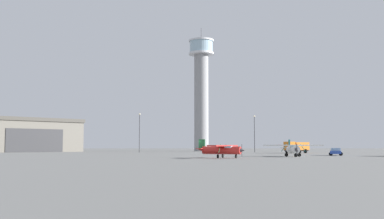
{
  "coord_description": "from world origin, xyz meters",
  "views": [
    {
      "loc": [
        -2.9,
        -66.34,
        1.84
      ],
      "look_at": [
        -1.16,
        23.49,
        9.22
      ],
      "focal_mm": 40.93,
      "sensor_mm": 36.0,
      "label": 1
    }
  ],
  "objects_px": {
    "control_tower": "(201,86)",
    "light_post_east": "(139,129)",
    "airplane_white": "(293,149)",
    "car_blue": "(336,151)",
    "light_post_west": "(254,131)",
    "airplane_red": "(221,149)",
    "truck_box_orange": "(296,147)"
  },
  "relations": [
    {
      "from": "truck_box_orange",
      "to": "light_post_east",
      "type": "xyz_separation_m",
      "value": [
        -38.46,
        9.85,
        4.42
      ]
    },
    {
      "from": "airplane_white",
      "to": "light_post_west",
      "type": "xyz_separation_m",
      "value": [
        0.72,
        42.93,
        4.37
      ]
    },
    {
      "from": "control_tower",
      "to": "airplane_red",
      "type": "xyz_separation_m",
      "value": [
        -0.26,
        -75.98,
        -19.69
      ]
    },
    {
      "from": "airplane_red",
      "to": "light_post_east",
      "type": "distance_m",
      "value": 53.18
    },
    {
      "from": "control_tower",
      "to": "car_blue",
      "type": "bearing_deg",
      "value": -70.35
    },
    {
      "from": "control_tower",
      "to": "airplane_red",
      "type": "relative_size",
      "value": 4.48
    },
    {
      "from": "control_tower",
      "to": "airplane_red",
      "type": "distance_m",
      "value": 78.49
    },
    {
      "from": "control_tower",
      "to": "car_blue",
      "type": "distance_m",
      "value": 67.94
    },
    {
      "from": "car_blue",
      "to": "light_post_west",
      "type": "xyz_separation_m",
      "value": [
        -8.9,
        35.61,
        4.95
      ]
    },
    {
      "from": "airplane_red",
      "to": "car_blue",
      "type": "distance_m",
      "value": 26.63
    },
    {
      "from": "airplane_white",
      "to": "light_post_east",
      "type": "height_order",
      "value": "light_post_east"
    },
    {
      "from": "light_post_east",
      "to": "airplane_red",
      "type": "bearing_deg",
      "value": -71.36
    },
    {
      "from": "control_tower",
      "to": "light_post_east",
      "type": "distance_m",
      "value": 34.43
    },
    {
      "from": "airplane_red",
      "to": "light_post_east",
      "type": "height_order",
      "value": "light_post_east"
    },
    {
      "from": "control_tower",
      "to": "light_post_west",
      "type": "xyz_separation_m",
      "value": [
        12.91,
        -25.47,
        -15.27
      ]
    },
    {
      "from": "truck_box_orange",
      "to": "car_blue",
      "type": "distance_m",
      "value": 25.46
    },
    {
      "from": "airplane_white",
      "to": "airplane_red",
      "type": "relative_size",
      "value": 1.08
    },
    {
      "from": "car_blue",
      "to": "truck_box_orange",
      "type": "bearing_deg",
      "value": -158.13
    },
    {
      "from": "control_tower",
      "to": "light_post_west",
      "type": "distance_m",
      "value": 32.38
    },
    {
      "from": "truck_box_orange",
      "to": "car_blue",
      "type": "relative_size",
      "value": 1.4
    },
    {
      "from": "airplane_red",
      "to": "car_blue",
      "type": "height_order",
      "value": "airplane_red"
    },
    {
      "from": "control_tower",
      "to": "light_post_east",
      "type": "xyz_separation_m",
      "value": [
        -17.19,
        -25.79,
        -15.01
      ]
    },
    {
      "from": "truck_box_orange",
      "to": "car_blue",
      "type": "bearing_deg",
      "value": 66.84
    },
    {
      "from": "light_post_west",
      "to": "light_post_east",
      "type": "xyz_separation_m",
      "value": [
        -30.09,
        -0.32,
        0.27
      ]
    },
    {
      "from": "control_tower",
      "to": "car_blue",
      "type": "height_order",
      "value": "control_tower"
    },
    {
      "from": "airplane_white",
      "to": "car_blue",
      "type": "xyz_separation_m",
      "value": [
        9.63,
        7.32,
        -0.58
      ]
    },
    {
      "from": "control_tower",
      "to": "light_post_east",
      "type": "relative_size",
      "value": 3.92
    },
    {
      "from": "airplane_white",
      "to": "light_post_west",
      "type": "relative_size",
      "value": 0.99
    },
    {
      "from": "control_tower",
      "to": "airplane_white",
      "type": "relative_size",
      "value": 4.17
    },
    {
      "from": "control_tower",
      "to": "light_post_east",
      "type": "bearing_deg",
      "value": -123.68
    },
    {
      "from": "airplane_white",
      "to": "light_post_west",
      "type": "height_order",
      "value": "light_post_west"
    },
    {
      "from": "airplane_white",
      "to": "truck_box_orange",
      "type": "relative_size",
      "value": 1.52
    }
  ]
}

